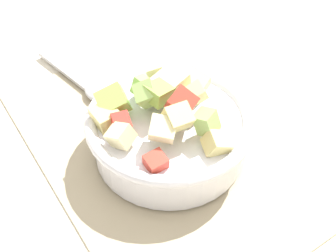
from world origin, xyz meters
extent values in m
plane|color=silver|center=(0.00, 0.00, 0.00)|extent=(2.40, 2.40, 0.00)
cube|color=tan|center=(0.00, 0.00, 0.00)|extent=(0.47, 0.33, 0.01)
cylinder|color=white|center=(-0.02, 0.00, 0.04)|extent=(0.21, 0.21, 0.06)
torus|color=white|center=(-0.02, 0.00, 0.06)|extent=(0.22, 0.22, 0.02)
cube|color=beige|center=(0.01, -0.02, 0.09)|extent=(0.05, 0.05, 0.04)
cube|color=#E5D684|center=(-0.09, -0.02, 0.07)|extent=(0.04, 0.04, 0.04)
cube|color=#BC3828|center=(-0.04, -0.01, 0.11)|extent=(0.04, 0.04, 0.04)
cube|color=#E5D684|center=(0.03, -0.02, 0.09)|extent=(0.03, 0.03, 0.02)
cube|color=#A3CC6B|center=(0.01, 0.02, 0.10)|extent=(0.04, 0.04, 0.05)
cube|color=#8CB74C|center=(0.00, 0.01, 0.10)|extent=(0.04, 0.04, 0.02)
cube|color=beige|center=(0.05, -0.03, 0.08)|extent=(0.04, 0.03, 0.04)
cube|color=#A3CC6B|center=(-0.07, -0.02, 0.09)|extent=(0.04, 0.03, 0.04)
cube|color=#E5D684|center=(-0.05, 0.01, 0.10)|extent=(0.04, 0.03, 0.03)
cube|color=beige|center=(-0.05, 0.03, 0.09)|extent=(0.05, 0.05, 0.04)
cube|color=#9EC656|center=(0.03, 0.05, 0.08)|extent=(0.05, 0.05, 0.05)
cube|color=#BC3828|center=(-0.07, 0.06, 0.07)|extent=(0.03, 0.02, 0.02)
cube|color=beige|center=(0.01, -0.06, 0.08)|extent=(0.05, 0.05, 0.04)
cube|color=#93C160|center=(0.04, 0.01, 0.09)|extent=(0.03, 0.03, 0.03)
cube|color=red|center=(0.00, 0.06, 0.08)|extent=(0.03, 0.03, 0.03)
cube|color=beige|center=(-0.02, 0.07, 0.08)|extent=(0.04, 0.04, 0.04)
cube|color=beige|center=(-0.02, -0.04, 0.10)|extent=(0.03, 0.03, 0.03)
cube|color=#E5D684|center=(0.02, 0.07, 0.07)|extent=(0.03, 0.03, 0.03)
ellipsoid|color=#B7B7BC|center=(0.14, 0.03, 0.01)|extent=(0.06, 0.05, 0.01)
cube|color=#B7B7BC|center=(0.23, 0.05, 0.01)|extent=(0.15, 0.04, 0.01)
camera|label=1|loc=(-0.35, 0.22, 0.46)|focal=45.96mm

